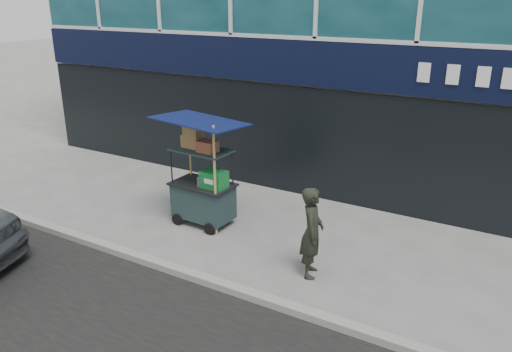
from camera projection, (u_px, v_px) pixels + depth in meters
The scene contains 4 objects.
ground at pixel (208, 276), 7.98m from camera, with size 80.00×80.00×0.00m, color slate.
curb at pixel (200, 278), 7.79m from camera, with size 80.00×0.18×0.12m, color gray.
vendor_cart at pixel (203, 188), 9.54m from camera, with size 1.63×1.18×2.15m.
vendor_man at pixel (312, 232), 7.77m from camera, with size 0.54×0.36×1.49m, color black.
Camera 1 is at (4.16, -5.61, 4.24)m, focal length 35.00 mm.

